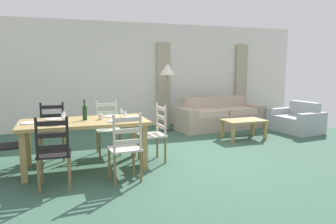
{
  "coord_description": "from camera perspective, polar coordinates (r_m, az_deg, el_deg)",
  "views": [
    {
      "loc": [
        -1.94,
        -4.94,
        1.57
      ],
      "look_at": [
        -0.04,
        0.49,
        0.75
      ],
      "focal_mm": 34.04,
      "sensor_mm": 36.0,
      "label": 1
    }
  ],
  "objects": [
    {
      "name": "wine_glass_far_left",
      "position": [
        5.15,
        -18.16,
        -0.21
      ],
      "size": [
        0.06,
        0.06,
        0.16
      ],
      "color": "white",
      "rests_on": "dining_table"
    },
    {
      "name": "ground_plane",
      "position": [
        5.54,
        2.04,
        -8.46
      ],
      "size": [
        9.6,
        9.6,
        0.02
      ],
      "primitive_type": "cube",
      "color": "#365A47"
    },
    {
      "name": "wine_bottle",
      "position": [
        5.08,
        -14.69,
        -0.09
      ],
      "size": [
        0.07,
        0.07,
        0.32
      ],
      "color": "#143819",
      "rests_on": "dining_table"
    },
    {
      "name": "dining_chair_head_west",
      "position": [
        5.1,
        -27.43,
        -5.16
      ],
      "size": [
        0.43,
        0.45,
        0.96
      ],
      "color": "black",
      "rests_on": "ground_plane"
    },
    {
      "name": "dining_chair_head_east",
      "position": [
        5.3,
        -2.42,
        -3.78
      ],
      "size": [
        0.43,
        0.45,
        0.96
      ],
      "color": "beige",
      "rests_on": "ground_plane"
    },
    {
      "name": "coffee_cup_primary",
      "position": [
        5.09,
        -11.96,
        -0.82
      ],
      "size": [
        0.07,
        0.07,
        0.09
      ],
      "primitive_type": "cylinder",
      "color": "beige",
      "rests_on": "dining_table"
    },
    {
      "name": "wall_far",
      "position": [
        8.47,
        -6.13,
        6.56
      ],
      "size": [
        9.6,
        0.16,
        2.7
      ],
      "primitive_type": "cube",
      "color": "silver",
      "rests_on": "ground_plane"
    },
    {
      "name": "fork_head_west",
      "position": [
        5.07,
        -25.29,
        -1.94
      ],
      "size": [
        0.02,
        0.17,
        0.01
      ],
      "primitive_type": "cube",
      "rotation": [
        0.0,
        0.0,
        -0.01
      ],
      "color": "silver",
      "rests_on": "dining_table"
    },
    {
      "name": "wine_glass_near_right",
      "position": [
        4.97,
        -7.65,
        -0.15
      ],
      "size": [
        0.06,
        0.06,
        0.16
      ],
      "color": "white",
      "rests_on": "dining_table"
    },
    {
      "name": "dinner_plate_head_east",
      "position": [
        5.17,
        -6.12,
        -0.96
      ],
      "size": [
        0.24,
        0.24,
        0.02
      ],
      "primitive_type": "cylinder",
      "color": "white",
      "rests_on": "dining_table"
    },
    {
      "name": "dining_chair_near_left",
      "position": [
        4.35,
        -19.78,
        -6.9
      ],
      "size": [
        0.44,
        0.42,
        0.96
      ],
      "color": "black",
      "rests_on": "ground_plane"
    },
    {
      "name": "dining_chair_far_left",
      "position": [
        5.79,
        -19.99,
        -3.25
      ],
      "size": [
        0.45,
        0.43,
        0.96
      ],
      "color": "black",
      "rests_on": "ground_plane"
    },
    {
      "name": "dinner_plate_head_west",
      "position": [
        5.05,
        -23.61,
        -1.8
      ],
      "size": [
        0.24,
        0.24,
        0.02
      ],
      "primitive_type": "cylinder",
      "color": "white",
      "rests_on": "dining_table"
    },
    {
      "name": "fork_far_left",
      "position": [
        5.29,
        -21.47,
        -1.34
      ],
      "size": [
        0.02,
        0.17,
        0.01
      ],
      "primitive_type": "cube",
      "rotation": [
        0.0,
        0.0,
        0.05
      ],
      "color": "silver",
      "rests_on": "dining_table"
    },
    {
      "name": "couch",
      "position": [
        8.25,
        9.17,
        -0.92
      ],
      "size": [
        2.35,
        1.02,
        0.8
      ],
      "color": "tan",
      "rests_on": "ground_plane"
    },
    {
      "name": "dinner_plate_near_right",
      "position": [
        4.86,
        -9.23,
        -1.59
      ],
      "size": [
        0.24,
        0.24,
        0.02
      ],
      "primitive_type": "cylinder",
      "color": "white",
      "rests_on": "dining_table"
    },
    {
      "name": "fork_head_east",
      "position": [
        5.14,
        -7.74,
        -1.11
      ],
      "size": [
        0.03,
        0.17,
        0.01
      ],
      "primitive_type": "cube",
      "rotation": [
        0.0,
        0.0,
        0.1
      ],
      "color": "silver",
      "rests_on": "dining_table"
    },
    {
      "name": "armchair_upholstered",
      "position": [
        8.41,
        22.12,
        -1.54
      ],
      "size": [
        0.91,
        1.23,
        0.72
      ],
      "color": "#A9AFB2",
      "rests_on": "ground_plane"
    },
    {
      "name": "standing_lamp",
      "position": [
        7.78,
        -0.1,
        6.92
      ],
      "size": [
        0.4,
        0.4,
        1.64
      ],
      "color": "#332D28",
      "rests_on": "ground_plane"
    },
    {
      "name": "dining_chair_near_right",
      "position": [
        4.4,
        -7.62,
        -6.31
      ],
      "size": [
        0.44,
        0.42,
        0.96
      ],
      "color": "beige",
      "rests_on": "ground_plane"
    },
    {
      "name": "fork_far_right",
      "position": [
        5.33,
        -11.77,
        -0.88
      ],
      "size": [
        0.02,
        0.17,
        0.01
      ],
      "primitive_type": "cube",
      "rotation": [
        0.0,
        0.0,
        -0.04
      ],
      "color": "silver",
      "rests_on": "dining_table"
    },
    {
      "name": "fork_near_right",
      "position": [
        4.84,
        -10.97,
        -1.75
      ],
      "size": [
        0.03,
        0.17,
        0.01
      ],
      "primitive_type": "cube",
      "rotation": [
        0.0,
        0.0,
        -0.09
      ],
      "color": "silver",
      "rests_on": "dining_table"
    },
    {
      "name": "dinner_plate_far_right",
      "position": [
        5.35,
        -10.18,
        -0.74
      ],
      "size": [
        0.24,
        0.24,
        0.02
      ],
      "primitive_type": "cylinder",
      "color": "white",
      "rests_on": "dining_table"
    },
    {
      "name": "fork_near_left",
      "position": [
        4.8,
        -21.67,
        -2.27
      ],
      "size": [
        0.03,
        0.17,
        0.01
      ],
      "primitive_type": "cube",
      "rotation": [
        0.0,
        0.0,
        0.08
      ],
      "color": "silver",
      "rests_on": "dining_table"
    },
    {
      "name": "curtain_panel_left",
      "position": [
        8.56,
        -0.85,
        4.94
      ],
      "size": [
        0.35,
        0.08,
        2.2
      ],
      "primitive_type": "cube",
      "color": "tan",
      "rests_on": "ground_plane"
    },
    {
      "name": "dining_chair_far_right",
      "position": [
        5.87,
        -10.74,
        -2.75
      ],
      "size": [
        0.42,
        0.4,
        0.96
      ],
      "color": "beige",
      "rests_on": "ground_plane"
    },
    {
      "name": "curtain_panel_right",
      "position": [
        9.59,
        12.93,
        5.08
      ],
      "size": [
        0.35,
        0.08,
        2.2
      ],
      "primitive_type": "cube",
      "color": "tan",
      "rests_on": "ground_plane"
    },
    {
      "name": "coffee_cup_secondary",
      "position": [
        4.98,
        -18.07,
        -1.25
      ],
      "size": [
        0.07,
        0.07,
        0.09
      ],
      "primitive_type": "cylinder",
      "color": "beige",
      "rests_on": "dining_table"
    },
    {
      "name": "dinner_plate_far_left",
      "position": [
        5.29,
        -19.85,
        -1.2
      ],
      "size": [
        0.24,
        0.24,
        0.02
      ],
      "primitive_type": "cylinder",
      "color": "white",
      "rests_on": "dining_table"
    },
    {
      "name": "wine_glass_near_left",
      "position": [
        4.89,
        -18.38,
        -0.64
      ],
      "size": [
        0.06,
        0.06,
        0.16
      ],
      "color": "white",
      "rests_on": "dining_table"
    },
    {
      "name": "wine_glass_far_right",
      "position": [
        5.27,
        -8.34,
        0.3
      ],
      "size": [
        0.06,
        0.06,
        0.16
      ],
      "color": "white",
      "rests_on": "dining_table"
    },
    {
      "name": "dining_table",
      "position": [
        5.07,
        -14.72,
        -2.46
      ],
      "size": [
        1.9,
        0.96,
        0.75
      ],
      "color": "#A6874E",
      "rests_on": "ground_plane"
    },
    {
      "name": "dinner_plate_near_left",
      "position": [
        4.79,
        -19.88,
        -2.11
      ],
      "size": [
        0.24,
        0.24,
        0.02
      ],
      "primitive_type": "cylinder",
      "color": "white",
      "rests_on": "dining_table"
    },
    {
      "name": "coffee_table",
      "position": [
        7.18,
        13.4,
        -1.87
      ],
      "size": [
        0.9,
        0.56,
        0.42
      ],
      "color": "#A6874E",
      "rests_on": "ground_plane"
    }
  ]
}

